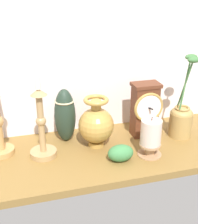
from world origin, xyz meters
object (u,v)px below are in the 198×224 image
at_px(pillar_candle_front, 151,137).
at_px(brass_vase_jar, 181,117).
at_px(mantel_clock, 145,109).
at_px(tall_ceramic_vase, 65,115).
at_px(brass_vase_bulbous, 96,124).
at_px(candlestick_tall_center, 41,121).

bearing_deg(pillar_candle_front, brass_vase_jar, 30.31).
bearing_deg(mantel_clock, tall_ceramic_vase, 172.34).
bearing_deg(brass_vase_bulbous, mantel_clock, 7.52).
relative_size(pillar_candle_front, tall_ceramic_vase, 0.71).
xyz_separation_m(brass_vase_bulbous, tall_ceramic_vase, (-0.09, 0.06, 0.02)).
bearing_deg(mantel_clock, brass_vase_bulbous, -172.48).
bearing_deg(pillar_candle_front, brass_vase_bulbous, 144.62).
bearing_deg(brass_vase_jar, tall_ceramic_vase, 169.67).
bearing_deg(tall_ceramic_vase, candlestick_tall_center, -137.57).
distance_m(mantel_clock, brass_vase_jar, 0.14).
height_order(candlestick_tall_center, brass_vase_bulbous, candlestick_tall_center).
height_order(candlestick_tall_center, brass_vase_jar, candlestick_tall_center).
height_order(pillar_candle_front, tall_ceramic_vase, tall_ceramic_vase).
height_order(candlestick_tall_center, pillar_candle_front, candlestick_tall_center).
height_order(brass_vase_bulbous, pillar_candle_front, brass_vase_bulbous).
height_order(brass_vase_bulbous, tall_ceramic_vase, tall_ceramic_vase).
xyz_separation_m(mantel_clock, tall_ceramic_vase, (-0.28, 0.04, -0.01)).
bearing_deg(brass_vase_jar, brass_vase_bulbous, 177.81).
bearing_deg(brass_vase_jar, candlestick_tall_center, -179.26).
distance_m(candlestick_tall_center, tall_ceramic_vase, 0.12).
distance_m(mantel_clock, tall_ceramic_vase, 0.28).
relative_size(mantel_clock, candlestick_tall_center, 0.50).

